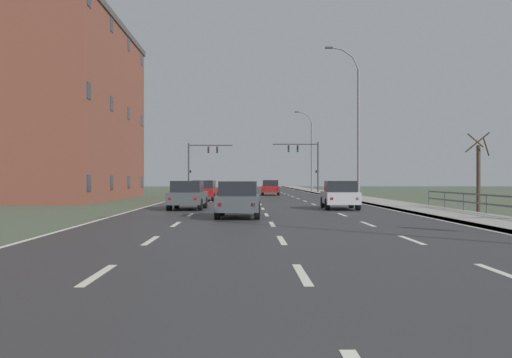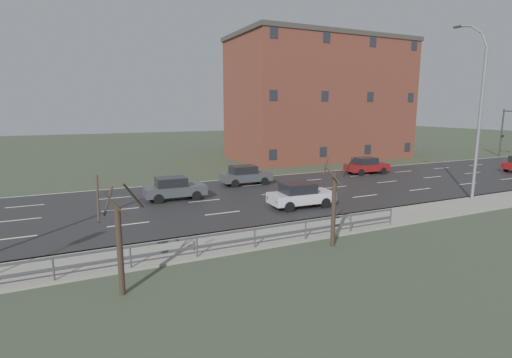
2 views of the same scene
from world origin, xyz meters
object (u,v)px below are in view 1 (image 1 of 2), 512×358
object	(u,v)px
car_distant	(188,195)
car_far_left	(270,188)
traffic_signal_left	(200,159)
street_lamp_midground	(356,126)
traffic_signal_right	(307,158)
brick_building	(53,110)
street_lamp_distant	(311,152)
car_far_right	(204,190)
car_mid_centre	(340,195)
car_near_left	(238,199)

from	to	relation	value
car_distant	car_far_left	xyz separation A→B (m)	(5.74, 27.26, 0.00)
traffic_signal_left	street_lamp_midground	bearing A→B (deg)	-62.23
car_distant	street_lamp_midground	bearing A→B (deg)	47.13
traffic_signal_left	car_far_left	bearing A→B (deg)	-53.30
traffic_signal_right	brick_building	bearing A→B (deg)	-136.86
traffic_signal_right	car_distant	distance (m)	39.25
street_lamp_distant	car_far_right	xyz separation A→B (m)	(-11.58, -28.97, -4.32)
car_mid_centre	traffic_signal_right	bearing A→B (deg)	89.19
street_lamp_distant	traffic_signal_right	bearing A→B (deg)	-103.47
car_distant	brick_building	size ratio (longest dim) A/B	0.19
street_lamp_midground	car_near_left	bearing A→B (deg)	-115.55
car_distant	brick_building	distance (m)	21.27
street_lamp_midground	traffic_signal_right	xyz separation A→B (m)	(-0.93, 25.97, -1.45)
car_mid_centre	car_far_left	xyz separation A→B (m)	(-2.60, 27.16, 0.00)
traffic_signal_right	car_mid_centre	xyz separation A→B (m)	(-2.29, -37.53, -3.47)
car_distant	car_far_right	bearing A→B (deg)	91.92
car_near_left	brick_building	size ratio (longest dim) A/B	0.19
street_lamp_midground	car_far_left	bearing A→B (deg)	110.45
car_far_right	car_distant	world-z (taller)	same
car_mid_centre	brick_building	size ratio (longest dim) A/B	0.19
street_lamp_midground	car_far_right	bearing A→B (deg)	175.28
street_lamp_distant	car_mid_centre	distance (m)	41.83
street_lamp_midground	street_lamp_distant	bearing A→B (deg)	89.97
traffic_signal_right	car_distant	xyz separation A→B (m)	(-10.62, -37.63, -3.47)
car_near_left	car_far_right	distance (m)	19.39
car_near_left	traffic_signal_left	bearing A→B (deg)	98.61
car_mid_centre	car_far_left	size ratio (longest dim) A/B	1.00
traffic_signal_right	car_distant	bearing A→B (deg)	-105.77
car_near_left	car_mid_centre	world-z (taller)	same
street_lamp_distant	traffic_signal_right	size ratio (longest dim) A/B	1.69
traffic_signal_left	brick_building	size ratio (longest dim) A/B	0.28
car_near_left	car_far_right	world-z (taller)	same
traffic_signal_right	brick_building	size ratio (longest dim) A/B	0.28
street_lamp_midground	brick_building	xyz separation A→B (m)	(-24.24, 4.13, 1.60)
car_distant	car_mid_centre	world-z (taller)	same
street_lamp_distant	car_near_left	xyz separation A→B (m)	(-8.73, -48.15, -4.32)
street_lamp_distant	brick_building	xyz separation A→B (m)	(-24.26, -25.80, 2.20)
car_near_left	car_distant	distance (m)	7.16
street_lamp_distant	car_mid_centre	xyz separation A→B (m)	(-3.23, -41.48, -4.32)
traffic_signal_right	car_distant	world-z (taller)	traffic_signal_right
street_lamp_midground	car_far_right	world-z (taller)	street_lamp_midground
car_near_left	brick_building	distance (m)	27.98
brick_building	car_mid_centre	bearing A→B (deg)	-36.72
traffic_signal_right	car_near_left	world-z (taller)	traffic_signal_right
street_lamp_distant	car_near_left	bearing A→B (deg)	-100.27
street_lamp_midground	brick_building	world-z (taller)	brick_building
car_distant	street_lamp_distant	bearing A→B (deg)	76.33
car_near_left	traffic_signal_right	bearing A→B (deg)	81.89
traffic_signal_right	traffic_signal_left	size ratio (longest dim) A/B	1.02
car_distant	car_mid_centre	size ratio (longest dim) A/B	0.99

